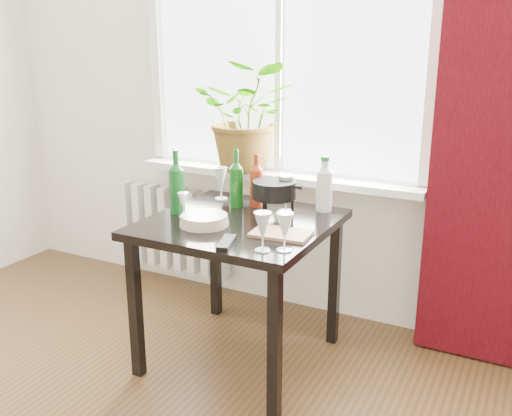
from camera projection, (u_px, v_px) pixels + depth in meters
The scene contains 19 objects.
window at pixel (282, 34), 3.10m from camera, with size 1.72×0.08×1.62m.
windowsill at pixel (275, 175), 3.26m from camera, with size 1.72×0.20×0.04m.
curtain at pixel (493, 102), 2.61m from camera, with size 0.50×0.12×2.56m.
radiator at pixel (173, 228), 3.74m from camera, with size 0.80×0.10×0.55m.
table at pixel (240, 238), 2.76m from camera, with size 0.85×0.85×0.74m.
potted_plant at pixel (248, 116), 3.23m from camera, with size 0.56×0.48×0.62m, color #296B1C.
wine_bottle_left at pixel (177, 181), 2.80m from camera, with size 0.08×0.08×0.32m, color #0D4615, non-canonical shape.
wine_bottle_right at pixel (236, 178), 2.91m from camera, with size 0.07×0.07×0.30m, color #0D470F, non-canonical shape.
bottle_amber at pixel (256, 180), 2.92m from camera, with size 0.07×0.07×0.28m, color maroon, non-canonical shape.
cleaning_bottle at pixel (324, 184), 2.84m from camera, with size 0.08×0.08×0.28m, color silver, non-canonical shape.
wineglass_front_right at pixel (263, 231), 2.31m from camera, with size 0.07×0.07×0.17m, color #B7BFC5, non-canonical shape.
wineglass_far_right at pixel (285, 231), 2.31m from camera, with size 0.07×0.07×0.17m, color white, non-canonical shape.
wineglass_back_center at pixel (286, 193), 2.84m from camera, with size 0.08×0.08×0.19m, color white, non-canonical shape.
wineglass_back_left at pixel (221, 183), 3.07m from camera, with size 0.08×0.08×0.18m, color white, non-canonical shape.
wineglass_front_left at pixel (183, 205), 2.75m from camera, with size 0.05×0.05×0.13m, color silver, non-canonical shape.
plate_stack at pixel (204, 220), 2.65m from camera, with size 0.23×0.23×0.05m, color beige.
fondue_pot at pixel (274, 198), 2.81m from camera, with size 0.25×0.21×0.17m, color black, non-canonical shape.
tv_remote at pixel (226, 242), 2.40m from camera, with size 0.05×0.17×0.02m, color black.
cutting_board at pixel (281, 234), 2.52m from camera, with size 0.26×0.17×0.01m, color #956543.
Camera 1 is at (1.36, -0.73, 1.57)m, focal length 40.00 mm.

